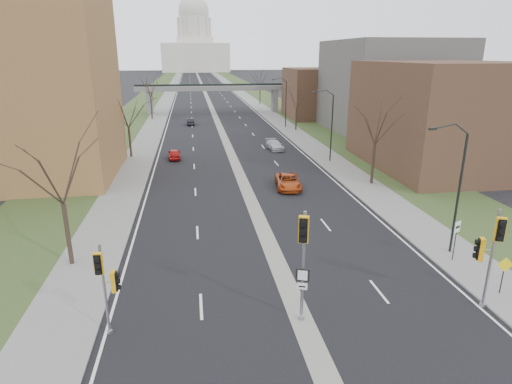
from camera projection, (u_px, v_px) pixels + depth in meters
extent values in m
plane|color=black|center=(302.00, 320.00, 21.57)|extent=(700.00, 700.00, 0.00)
cube|color=black|center=(204.00, 89.00, 162.66)|extent=(20.00, 600.00, 0.01)
cube|color=gray|center=(204.00, 89.00, 162.67)|extent=(1.20, 600.00, 0.02)
cube|color=gray|center=(235.00, 89.00, 164.35)|extent=(4.00, 600.00, 0.12)
cube|color=gray|center=(172.00, 89.00, 160.95)|extent=(4.00, 600.00, 0.12)
cube|color=#324620|center=(250.00, 88.00, 165.20)|extent=(8.00, 600.00, 0.10)
cube|color=#324620|center=(155.00, 89.00, 160.10)|extent=(8.00, 600.00, 0.10)
cube|color=brown|center=(445.00, 116.00, 49.45)|extent=(16.00, 20.00, 12.00)
cube|color=#56534E|center=(388.00, 87.00, 72.13)|extent=(18.00, 22.00, 15.00)
cube|color=brown|center=(321.00, 93.00, 88.98)|extent=(14.00, 14.00, 10.00)
cube|color=slate|center=(150.00, 103.00, 94.07)|extent=(1.20, 2.50, 5.00)
cube|color=slate|center=(275.00, 101.00, 98.03)|extent=(1.20, 2.50, 5.00)
cube|color=slate|center=(213.00, 88.00, 95.12)|extent=(34.00, 3.00, 1.00)
cube|color=black|center=(213.00, 85.00, 94.91)|extent=(34.00, 0.15, 0.50)
cube|color=silver|center=(196.00, 58.00, 319.49)|extent=(48.00, 42.00, 20.00)
cube|color=silver|center=(195.00, 41.00, 315.79)|extent=(26.00, 26.00, 5.00)
cylinder|color=silver|center=(194.00, 28.00, 313.02)|extent=(22.00, 22.00, 14.00)
sphere|color=silver|center=(194.00, 11.00, 309.62)|extent=(22.00, 22.00, 22.00)
cylinder|color=black|center=(458.00, 195.00, 27.61)|extent=(0.16, 0.16, 8.00)
cube|color=black|center=(434.00, 129.00, 25.94)|extent=(0.45, 0.18, 0.14)
cylinder|color=black|center=(332.00, 129.00, 52.07)|extent=(0.16, 0.16, 8.00)
cube|color=black|center=(315.00, 92.00, 50.40)|extent=(0.45, 0.18, 0.14)
cylinder|color=black|center=(286.00, 105.00, 76.52)|extent=(0.16, 0.16, 8.00)
cube|color=black|center=(274.00, 80.00, 74.86)|extent=(0.45, 0.18, 0.14)
cylinder|color=#382B21|center=(68.00, 234.00, 26.60)|extent=(0.28, 0.28, 4.00)
cylinder|color=#382B21|center=(130.00, 142.00, 54.86)|extent=(0.28, 0.28, 3.75)
cylinder|color=#382B21|center=(152.00, 108.00, 86.76)|extent=(0.28, 0.28, 4.25)
cylinder|color=#382B21|center=(373.00, 164.00, 43.45)|extent=(0.28, 0.28, 4.00)
cylinder|color=#382B21|center=(296.00, 120.00, 74.57)|extent=(0.28, 0.28, 3.50)
cylinder|color=#382B21|center=(260.00, 96.00, 112.08)|extent=(0.28, 0.28, 4.25)
cylinder|color=gray|center=(105.00, 291.00, 19.85)|extent=(0.13, 0.13, 4.69)
cylinder|color=gray|center=(110.00, 332.00, 20.54)|extent=(0.25, 0.25, 0.18)
cube|color=orange|center=(98.00, 264.00, 18.92)|extent=(0.39, 0.38, 1.04)
cube|color=orange|center=(114.00, 281.00, 19.76)|extent=(0.38, 0.39, 1.04)
cylinder|color=gray|center=(303.00, 268.00, 20.77)|extent=(0.16, 0.16, 5.84)
cylinder|color=gray|center=(301.00, 317.00, 21.64)|extent=(0.31, 0.31, 0.22)
cube|color=orange|center=(304.00, 229.00, 19.56)|extent=(0.60, 0.58, 1.29)
cube|color=black|center=(303.00, 274.00, 20.88)|extent=(0.65, 0.27, 0.67)
cube|color=silver|center=(302.00, 285.00, 21.07)|extent=(0.49, 0.21, 0.34)
cylinder|color=gray|center=(491.00, 260.00, 21.88)|extent=(0.15, 0.15, 5.53)
cylinder|color=gray|center=(482.00, 305.00, 22.70)|extent=(0.30, 0.30, 0.21)
cube|color=orange|center=(500.00, 229.00, 20.80)|extent=(0.58, 0.57, 1.22)
cube|color=orange|center=(481.00, 249.00, 21.85)|extent=(0.57, 0.58, 1.22)
cylinder|color=black|center=(455.00, 243.00, 27.32)|extent=(0.06, 0.06, 2.30)
cube|color=silver|center=(457.00, 227.00, 26.96)|extent=(0.54, 0.26, 0.73)
cylinder|color=black|center=(502.00, 279.00, 23.57)|extent=(0.07, 0.07, 1.77)
cube|color=yellow|center=(505.00, 264.00, 23.30)|extent=(0.85, 0.19, 0.86)
imported|color=#B71414|center=(174.00, 154.00, 54.55)|extent=(1.70, 3.86, 1.29)
imported|color=black|center=(191.00, 122.00, 80.56)|extent=(1.44, 3.82, 1.24)
imported|color=#AB3F12|center=(288.00, 181.00, 42.58)|extent=(2.80, 5.22, 1.39)
imported|color=#B1B1B9|center=(275.00, 145.00, 59.84)|extent=(2.22, 4.53, 1.27)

